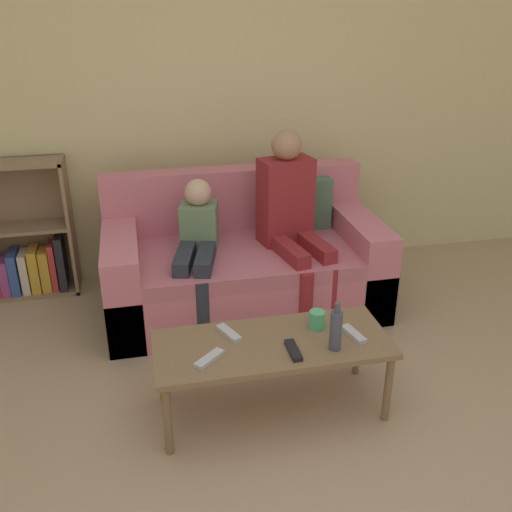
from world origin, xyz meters
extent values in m
cube|color=beige|center=(0.00, 2.53, 1.30)|extent=(12.00, 0.06, 2.60)
cube|color=#D1707F|center=(0.08, 1.81, 0.18)|extent=(1.82, 0.94, 0.35)
cube|color=#C06775|center=(0.08, 1.72, 0.40)|extent=(1.38, 0.76, 0.10)
cube|color=#D1707F|center=(0.08, 2.19, 0.67)|extent=(1.82, 0.18, 0.43)
cube|color=#D1707F|center=(-0.72, 1.81, 0.31)|extent=(0.22, 0.94, 0.61)
cube|color=#D1707F|center=(0.87, 1.81, 0.31)|extent=(0.22, 0.94, 0.61)
cube|color=#4C7556|center=(0.56, 2.04, 0.63)|extent=(0.36, 0.12, 0.36)
cube|color=#8E7051|center=(-1.07, 2.35, 0.49)|extent=(0.02, 0.28, 0.97)
cube|color=#8E7051|center=(-1.44, 2.48, 0.49)|extent=(0.77, 0.02, 0.97)
cube|color=#8E7051|center=(-1.44, 2.35, 0.01)|extent=(0.77, 0.28, 0.02)
cube|color=#8E7051|center=(-1.44, 2.35, 0.51)|extent=(0.72, 0.28, 0.02)
cube|color=#8E7051|center=(-1.44, 2.35, 0.96)|extent=(0.77, 0.28, 0.02)
cube|color=#993D84|center=(-1.55, 2.34, 0.16)|extent=(0.06, 0.20, 0.26)
cube|color=#33519E|center=(-1.49, 2.34, 0.18)|extent=(0.06, 0.22, 0.31)
cube|color=beige|center=(-1.42, 2.34, 0.17)|extent=(0.05, 0.19, 0.30)
cube|color=gold|center=(-1.35, 2.34, 0.19)|extent=(0.06, 0.21, 0.32)
cube|color=gold|center=(-1.28, 2.33, 0.18)|extent=(0.07, 0.17, 0.30)
cube|color=red|center=(-1.22, 2.33, 0.20)|extent=(0.04, 0.17, 0.35)
cube|color=#232328|center=(-1.16, 2.34, 0.23)|extent=(0.05, 0.20, 0.41)
cylinder|color=brown|center=(-0.54, 0.51, 0.19)|extent=(0.04, 0.04, 0.39)
cylinder|color=brown|center=(0.55, 0.51, 0.19)|extent=(0.04, 0.04, 0.39)
cylinder|color=brown|center=(-0.54, 0.92, 0.19)|extent=(0.04, 0.04, 0.39)
cylinder|color=brown|center=(0.55, 0.92, 0.19)|extent=(0.04, 0.04, 0.39)
cube|color=brown|center=(0.00, 0.71, 0.40)|extent=(1.17, 0.48, 0.03)
cylinder|color=maroon|center=(0.37, 1.34, 0.23)|extent=(0.11, 0.11, 0.45)
cylinder|color=maroon|center=(0.55, 1.38, 0.23)|extent=(0.11, 0.11, 0.45)
cube|color=maroon|center=(0.32, 1.58, 0.50)|extent=(0.18, 0.43, 0.09)
cube|color=maroon|center=(0.51, 1.62, 0.50)|extent=(0.18, 0.43, 0.09)
cube|color=maroon|center=(0.37, 1.85, 0.74)|extent=(0.37, 0.26, 0.57)
sphere|color=#A87A5B|center=(0.37, 1.85, 1.11)|extent=(0.20, 0.20, 0.20)
cylinder|color=#282D38|center=(-0.39, 1.39, 0.23)|extent=(0.11, 0.11, 0.45)
cylinder|color=#282D38|center=(-0.27, 1.36, 0.23)|extent=(0.11, 0.11, 0.45)
cube|color=#282D38|center=(-0.33, 1.63, 0.50)|extent=(0.20, 0.43, 0.09)
cube|color=#282D38|center=(-0.21, 1.60, 0.50)|extent=(0.20, 0.43, 0.09)
cube|color=#66845B|center=(-0.21, 1.86, 0.61)|extent=(0.27, 0.25, 0.30)
sphere|color=#D1A889|center=(-0.21, 1.86, 0.84)|extent=(0.17, 0.17, 0.17)
cylinder|color=#4CB77A|center=(0.26, 0.79, 0.46)|extent=(0.08, 0.08, 0.09)
cube|color=#B7B7BC|center=(-0.20, 0.82, 0.43)|extent=(0.11, 0.18, 0.02)
cube|color=black|center=(0.08, 0.61, 0.43)|extent=(0.05, 0.17, 0.02)
cube|color=#B7B7BC|center=(-0.33, 0.62, 0.43)|extent=(0.16, 0.15, 0.02)
cube|color=#B7B7BC|center=(0.41, 0.68, 0.43)|extent=(0.08, 0.18, 0.02)
cylinder|color=#424756|center=(0.28, 0.59, 0.52)|extent=(0.06, 0.06, 0.20)
cylinder|color=#424756|center=(0.28, 0.59, 0.64)|extent=(0.03, 0.03, 0.05)
camera|label=1|loc=(-0.59, -1.59, 1.98)|focal=40.00mm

